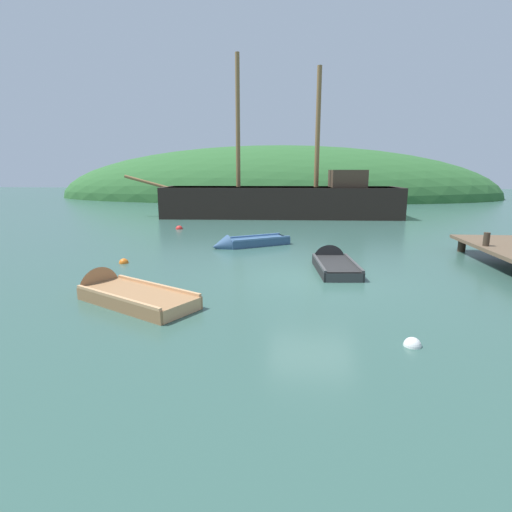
# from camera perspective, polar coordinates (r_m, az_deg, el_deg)

# --- Properties ---
(ground_plane) EXTENTS (120.00, 120.00, 0.00)m
(ground_plane) POSITION_cam_1_polar(r_m,az_deg,el_deg) (11.71, 8.12, -3.19)
(ground_plane) COLOR #33564C
(shore_hill) EXTENTS (49.96, 20.50, 11.63)m
(shore_hill) POSITION_cam_1_polar(r_m,az_deg,el_deg) (46.95, 2.69, 8.35)
(shore_hill) COLOR #2D602D
(shore_hill) RESTS_ON ground
(sailing_ship) EXTENTS (18.21, 3.96, 11.02)m
(sailing_ship) POSITION_cam_1_polar(r_m,az_deg,el_deg) (26.84, 3.81, 7.14)
(sailing_ship) COLOR black
(sailing_ship) RESTS_ON ground
(rowboat_portside) EXTENTS (3.30, 2.50, 0.87)m
(rowboat_portside) POSITION_cam_1_polar(r_m,az_deg,el_deg) (16.52, -1.34, 1.76)
(rowboat_portside) COLOR #335175
(rowboat_portside) RESTS_ON ground
(rowboat_near_dock) EXTENTS (3.79, 2.89, 1.18)m
(rowboat_near_dock) POSITION_cam_1_polar(r_m,az_deg,el_deg) (10.33, -18.88, -5.29)
(rowboat_near_dock) COLOR #9E7047
(rowboat_near_dock) RESTS_ON ground
(rowboat_center) EXTENTS (1.36, 3.15, 1.08)m
(rowboat_center) POSITION_cam_1_polar(r_m,az_deg,el_deg) (13.12, 10.84, -1.26)
(rowboat_center) COLOR black
(rowboat_center) RESTS_ON ground
(buoy_red) EXTENTS (0.38, 0.38, 0.38)m
(buoy_red) POSITION_cam_1_polar(r_m,az_deg,el_deg) (21.76, -10.88, 3.79)
(buoy_red) COLOR red
(buoy_red) RESTS_ON ground
(buoy_orange) EXTENTS (0.32, 0.32, 0.32)m
(buoy_orange) POSITION_cam_1_polar(r_m,az_deg,el_deg) (14.22, -18.31, -0.96)
(buoy_orange) COLOR orange
(buoy_orange) RESTS_ON ground
(buoy_white) EXTENTS (0.31, 0.31, 0.31)m
(buoy_white) POSITION_cam_1_polar(r_m,az_deg,el_deg) (7.82, 21.37, -11.83)
(buoy_white) COLOR white
(buoy_white) RESTS_ON ground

